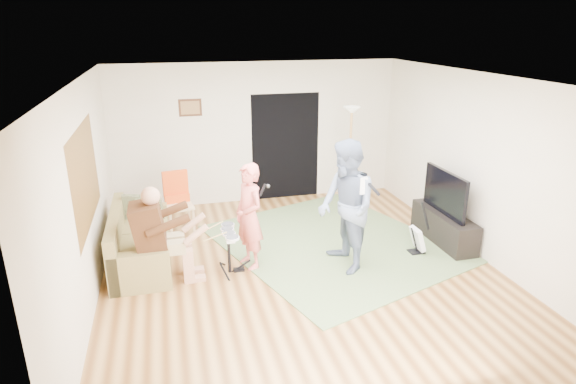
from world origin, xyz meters
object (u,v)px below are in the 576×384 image
at_px(dining_chair, 180,211).
at_px(torchiere_lamp, 351,140).
at_px(guitarist, 346,207).
at_px(television, 445,192).
at_px(drum_kit, 229,254).
at_px(tv_cabinet, 444,227).
at_px(singer, 249,217).
at_px(guitar_spare, 418,239).
at_px(sofa, 136,246).

bearing_deg(dining_chair, torchiere_lamp, -2.85).
bearing_deg(dining_chair, guitarist, -49.85).
bearing_deg(guitarist, television, 99.50).
relative_size(drum_kit, tv_cabinet, 0.47).
xyz_separation_m(drum_kit, dining_chair, (-0.61, 1.64, 0.08)).
distance_m(drum_kit, singer, 0.59).
bearing_deg(drum_kit, tv_cabinet, 2.49).
distance_m(guitarist, tv_cabinet, 2.05).
distance_m(guitar_spare, tv_cabinet, 0.67).
relative_size(sofa, dining_chair, 1.89).
distance_m(dining_chair, tv_cabinet, 4.37).
height_order(guitarist, torchiere_lamp, torchiere_lamp).
bearing_deg(guitarist, drum_kit, -104.04).
height_order(guitarist, tv_cabinet, guitarist).
relative_size(sofa, torchiere_lamp, 1.00).
height_order(torchiere_lamp, television, torchiere_lamp).
height_order(drum_kit, singer, singer).
xyz_separation_m(guitar_spare, tv_cabinet, (0.61, 0.28, 0.01)).
bearing_deg(tv_cabinet, dining_chair, 160.09).
bearing_deg(television, sofa, 174.00).
bearing_deg(tv_cabinet, torchiere_lamp, 117.09).
height_order(sofa, tv_cabinet, sofa).
relative_size(sofa, guitarist, 1.03).
bearing_deg(sofa, singer, -18.20).
bearing_deg(television, tv_cabinet, 0.00).
bearing_deg(singer, sofa, -128.20).
distance_m(sofa, torchiere_lamp, 4.21).
bearing_deg(television, guitar_spare, -153.81).
distance_m(torchiere_lamp, television, 2.09).
distance_m(singer, television, 3.13).
height_order(guitar_spare, television, television).
relative_size(sofa, television, 1.75).
relative_size(guitar_spare, torchiere_lamp, 0.44).
bearing_deg(torchiere_lamp, dining_chair, -173.83).
xyz_separation_m(singer, dining_chair, (-0.93, 1.52, -0.40)).
xyz_separation_m(guitarist, guitar_spare, (1.26, 0.16, -0.70)).
bearing_deg(guitar_spare, dining_chair, 153.18).
bearing_deg(tv_cabinet, singer, -179.43).
xyz_separation_m(singer, guitarist, (1.30, -0.41, 0.17)).
xyz_separation_m(sofa, dining_chair, (0.68, 0.99, 0.11)).
bearing_deg(drum_kit, guitarist, -10.02).
bearing_deg(torchiere_lamp, sofa, -160.93).
xyz_separation_m(torchiere_lamp, tv_cabinet, (0.94, -1.83, -1.08)).
height_order(sofa, guitar_spare, guitar_spare).
xyz_separation_m(sofa, drum_kit, (1.29, -0.65, 0.03)).
bearing_deg(tv_cabinet, guitar_spare, -155.69).
bearing_deg(sofa, torchiere_lamp, 19.07).
relative_size(guitarist, television, 1.70).
height_order(guitarist, dining_chair, guitarist).
bearing_deg(guitarist, tv_cabinet, 99.15).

